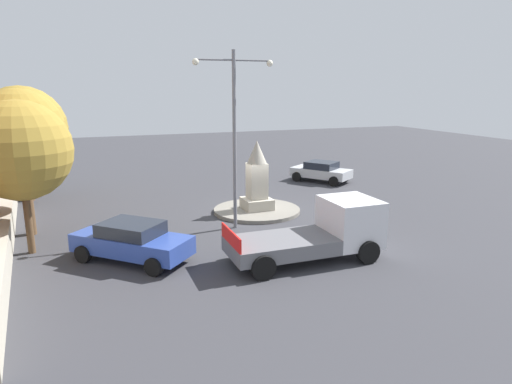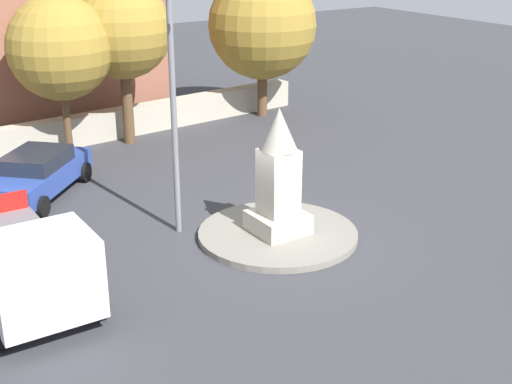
% 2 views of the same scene
% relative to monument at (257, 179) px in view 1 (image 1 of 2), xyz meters
% --- Properties ---
extents(ground_plane, '(80.00, 80.00, 0.00)m').
position_rel_monument_xyz_m(ground_plane, '(0.00, 0.00, -1.70)').
color(ground_plane, '#38383D').
extents(traffic_island, '(4.35, 4.35, 0.18)m').
position_rel_monument_xyz_m(traffic_island, '(0.00, 0.00, -1.62)').
color(traffic_island, gray).
rests_on(traffic_island, ground).
extents(monument, '(1.39, 1.39, 3.44)m').
position_rel_monument_xyz_m(monument, '(0.00, 0.00, 0.00)').
color(monument, '#B2AA99').
rests_on(monument, traffic_island).
extents(streetlamp, '(3.51, 0.28, 7.68)m').
position_rel_monument_xyz_m(streetlamp, '(-1.84, -2.07, 2.96)').
color(streetlamp, slate).
rests_on(streetlamp, ground).
extents(car_blue_near_island, '(4.30, 4.24, 1.45)m').
position_rel_monument_xyz_m(car_blue_near_island, '(-6.60, -4.48, -0.95)').
color(car_blue_near_island, '#2D479E').
rests_on(car_blue_near_island, ground).
extents(car_silver_approaching, '(3.60, 4.15, 1.35)m').
position_rel_monument_xyz_m(car_silver_approaching, '(6.72, 5.48, -0.99)').
color(car_silver_approaching, '#B7BABF').
rests_on(car_silver_approaching, ground).
extents(truck_white_far_side, '(5.62, 2.45, 2.14)m').
position_rel_monument_xyz_m(truck_white_far_side, '(-0.04, -6.70, -0.70)').
color(truck_white_far_side, silver).
rests_on(truck_white_far_side, ground).
extents(stone_boundary_wall, '(2.42, 19.57, 1.13)m').
position_rel_monument_xyz_m(stone_boundary_wall, '(-11.21, -0.99, -1.14)').
color(stone_boundary_wall, '#B2AA99').
rests_on(stone_boundary_wall, ground).
extents(tree_near_wall, '(3.67, 3.67, 5.76)m').
position_rel_monument_xyz_m(tree_near_wall, '(-10.10, -2.27, 2.21)').
color(tree_near_wall, brown).
rests_on(tree_near_wall, ground).
extents(tree_mid_cluster, '(3.62, 3.62, 6.14)m').
position_rel_monument_xyz_m(tree_mid_cluster, '(-10.31, 0.20, 2.60)').
color(tree_mid_cluster, brown).
rests_on(tree_mid_cluster, ground).
extents(tree_far_corner, '(4.61, 4.61, 6.26)m').
position_rel_monument_xyz_m(tree_far_corner, '(-10.89, 6.79, 2.24)').
color(tree_far_corner, brown).
rests_on(tree_far_corner, ground).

